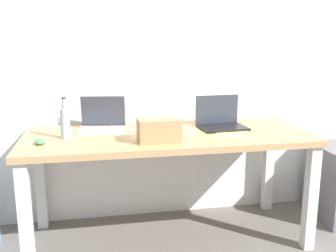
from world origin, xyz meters
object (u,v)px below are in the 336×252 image
(desk, at_px, (168,147))
(computer_mouse, at_px, (40,141))
(beer_bottle, at_px, (65,122))
(laptop_right, at_px, (221,121))
(cardboard_box, at_px, (159,130))
(laptop_left, at_px, (102,123))

(desk, bearing_deg, computer_mouse, -171.49)
(desk, xyz_separation_m, beer_bottle, (-0.66, -0.01, 0.20))
(desk, distance_m, computer_mouse, 0.81)
(laptop_right, distance_m, cardboard_box, 0.56)
(computer_mouse, distance_m, cardboard_box, 0.71)
(laptop_left, distance_m, computer_mouse, 0.47)
(laptop_left, relative_size, cardboard_box, 1.29)
(desk, height_order, computer_mouse, computer_mouse)
(beer_bottle, xyz_separation_m, cardboard_box, (0.57, -0.18, -0.03))
(beer_bottle, distance_m, cardboard_box, 0.59)
(desk, xyz_separation_m, cardboard_box, (-0.09, -0.19, 0.16))
(desk, bearing_deg, laptop_left, 158.59)
(laptop_left, bearing_deg, desk, -21.41)
(desk, bearing_deg, beer_bottle, -179.15)
(cardboard_box, bearing_deg, desk, 64.29)
(laptop_left, bearing_deg, beer_bottle, -142.72)
(beer_bottle, bearing_deg, cardboard_box, -17.47)
(computer_mouse, bearing_deg, laptop_left, 36.94)
(desk, height_order, laptop_right, laptop_right)
(laptop_left, bearing_deg, computer_mouse, -142.48)
(computer_mouse, relative_size, cardboard_box, 0.39)
(desk, bearing_deg, laptop_right, 13.65)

